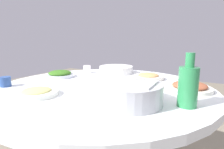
{
  "coord_description": "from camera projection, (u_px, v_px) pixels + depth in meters",
  "views": [
    {
      "loc": [
        -0.91,
        -0.6,
        1.02
      ],
      "look_at": [
        0.06,
        -0.03,
        0.81
      ],
      "focal_mm": 30.11,
      "sensor_mm": 36.0,
      "label": 1
    }
  ],
  "objects": [
    {
      "name": "round_dining_table",
      "position": [
        103.0,
        105.0,
        1.14
      ],
      "size": [
        1.27,
        1.27,
        0.74
      ],
      "color": "#99999E",
      "rests_on": "ground"
    },
    {
      "name": "rice_bowl",
      "position": [
        129.0,
        93.0,
        0.81
      ],
      "size": [
        0.29,
        0.29,
        0.1
      ],
      "color": "#B2B5BA",
      "rests_on": "round_dining_table"
    },
    {
      "name": "soup_bowl",
      "position": [
        116.0,
        70.0,
        1.54
      ],
      "size": [
        0.27,
        0.27,
        0.06
      ],
      "color": "white",
      "rests_on": "round_dining_table"
    },
    {
      "name": "dish_greens",
      "position": [
        60.0,
        74.0,
        1.37
      ],
      "size": [
        0.21,
        0.21,
        0.05
      ],
      "color": "silver",
      "rests_on": "round_dining_table"
    },
    {
      "name": "dish_noodles",
      "position": [
        37.0,
        92.0,
        0.93
      ],
      "size": [
        0.21,
        0.21,
        0.04
      ],
      "color": "white",
      "rests_on": "round_dining_table"
    },
    {
      "name": "dish_shrimp",
      "position": [
        148.0,
        77.0,
        1.31
      ],
      "size": [
        0.21,
        0.21,
        0.04
      ],
      "color": "silver",
      "rests_on": "round_dining_table"
    },
    {
      "name": "dish_stirfry",
      "position": [
        190.0,
        87.0,
        1.02
      ],
      "size": [
        0.24,
        0.24,
        0.05
      ],
      "color": "white",
      "rests_on": "round_dining_table"
    },
    {
      "name": "green_bottle",
      "position": [
        188.0,
        85.0,
        0.76
      ],
      "size": [
        0.08,
        0.08,
        0.22
      ],
      "color": "#2C874C",
      "rests_on": "round_dining_table"
    },
    {
      "name": "tea_cup_near",
      "position": [
        5.0,
        82.0,
        1.1
      ],
      "size": [
        0.06,
        0.06,
        0.06
      ],
      "primitive_type": "cylinder",
      "color": "#2C4C8D",
      "rests_on": "round_dining_table"
    },
    {
      "name": "tea_cup_far",
      "position": [
        87.0,
        69.0,
        1.54
      ],
      "size": [
        0.06,
        0.06,
        0.06
      ],
      "primitive_type": "cylinder",
      "color": "white",
      "rests_on": "round_dining_table"
    }
  ]
}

